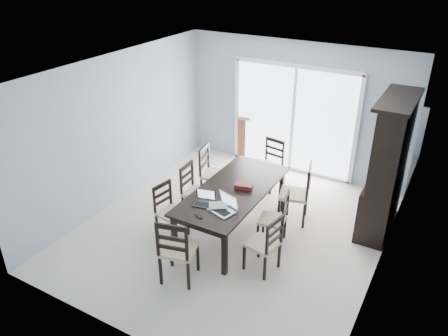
{
  "coord_description": "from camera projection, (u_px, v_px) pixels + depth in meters",
  "views": [
    {
      "loc": [
        2.77,
        -5.17,
        4.13
      ],
      "look_at": [
        -0.16,
        0.0,
        1.08
      ],
      "focal_mm": 35.0,
      "sensor_mm": 36.0,
      "label": 1
    }
  ],
  "objects": [
    {
      "name": "game_box",
      "position": [
        244.0,
        186.0,
        6.78
      ],
      "size": [
        0.3,
        0.2,
        0.07
      ],
      "primitive_type": "cube",
      "rotation": [
        0.0,
        0.0,
        0.23
      ],
      "color": "#521310",
      "rests_on": "dining_table"
    },
    {
      "name": "wall_left",
      "position": [
        118.0,
        130.0,
        7.5
      ],
      "size": [
        0.02,
        5.0,
        2.6
      ],
      "primitive_type": "cube",
      "color": "#909EAB",
      "rests_on": "floor"
    },
    {
      "name": "chair_left_far",
      "position": [
        210.0,
        167.0,
        7.76
      ],
      "size": [
        0.51,
        0.5,
        1.14
      ],
      "rotation": [
        0.0,
        0.0,
        -1.4
      ],
      "color": "black",
      "rests_on": "floor"
    },
    {
      "name": "dining_table",
      "position": [
        233.0,
        194.0,
        6.8
      ],
      "size": [
        1.0,
        2.2,
        0.75
      ],
      "color": "black",
      "rests_on": "floor"
    },
    {
      "name": "chair_left_near",
      "position": [
        167.0,
        205.0,
        6.77
      ],
      "size": [
        0.45,
        0.44,
        1.01
      ],
      "rotation": [
        0.0,
        0.0,
        -1.73
      ],
      "color": "black",
      "rests_on": "floor"
    },
    {
      "name": "floor",
      "position": [
        232.0,
        229.0,
        7.11
      ],
      "size": [
        5.0,
        5.0,
        0.0
      ],
      "primitive_type": "plane",
      "color": "beige",
      "rests_on": "ground"
    },
    {
      "name": "hot_tub",
      "position": [
        285.0,
        128.0,
        9.76
      ],
      "size": [
        2.15,
        2.01,
        0.94
      ],
      "rotation": [
        0.0,
        0.0,
        0.24
      ],
      "color": "maroon",
      "rests_on": "balcony"
    },
    {
      "name": "laptop_dark",
      "position": [
        204.0,
        202.0,
        6.34
      ],
      "size": [
        0.34,
        0.27,
        0.2
      ],
      "rotation": [
        0.0,
        0.0,
        0.22
      ],
      "color": "black",
      "rests_on": "dining_table"
    },
    {
      "name": "back_wall",
      "position": [
        294.0,
        109.0,
        8.45
      ],
      "size": [
        4.5,
        0.02,
        2.6
      ],
      "primitive_type": "cube",
      "color": "#909EAB",
      "rests_on": "floor"
    },
    {
      "name": "chair_left_mid",
      "position": [
        192.0,
        185.0,
        7.26
      ],
      "size": [
        0.44,
        0.42,
        1.07
      ],
      "rotation": [
        0.0,
        0.0,
        -1.52
      ],
      "color": "black",
      "rests_on": "floor"
    },
    {
      "name": "laptop_silver",
      "position": [
        222.0,
        208.0,
        6.17
      ],
      "size": [
        0.41,
        0.34,
        0.24
      ],
      "rotation": [
        0.0,
        0.0,
        -0.29
      ],
      "color": "silver",
      "rests_on": "dining_table"
    },
    {
      "name": "chair_end_near",
      "position": [
        176.0,
        245.0,
        5.72
      ],
      "size": [
        0.54,
        0.55,
        1.17
      ],
      "rotation": [
        0.0,
        0.0,
        0.25
      ],
      "color": "black",
      "rests_on": "floor"
    },
    {
      "name": "book_stack",
      "position": [
        218.0,
        206.0,
        6.29
      ],
      "size": [
        0.33,
        0.31,
        0.04
      ],
      "rotation": [
        0.0,
        0.0,
        0.43
      ],
      "color": "maroon",
      "rests_on": "dining_table"
    },
    {
      "name": "railing",
      "position": [
        323.0,
        114.0,
        10.34
      ],
      "size": [
        4.5,
        0.06,
        1.1
      ],
      "primitive_type": "cube",
      "color": "#99999E",
      "rests_on": "balcony"
    },
    {
      "name": "balcony",
      "position": [
        306.0,
        153.0,
        9.84
      ],
      "size": [
        4.5,
        2.0,
        0.1
      ],
      "primitive_type": "cube",
      "color": "gray",
      "rests_on": "ground"
    },
    {
      "name": "chair_right_mid",
      "position": [
        278.0,
        214.0,
        6.53
      ],
      "size": [
        0.46,
        0.45,
        1.03
      ],
      "rotation": [
        0.0,
        0.0,
        1.76
      ],
      "color": "black",
      "rests_on": "floor"
    },
    {
      "name": "ceiling",
      "position": [
        234.0,
        71.0,
        5.92
      ],
      "size": [
        5.0,
        5.0,
        0.0
      ],
      "primitive_type": "plane",
      "rotation": [
        3.14,
        0.0,
        0.0
      ],
      "color": "white",
      "rests_on": "back_wall"
    },
    {
      "name": "china_hutch",
      "position": [
        387.0,
        168.0,
        6.7
      ],
      "size": [
        0.5,
        1.38,
        2.2
      ],
      "color": "black",
      "rests_on": "floor"
    },
    {
      "name": "cell_phone",
      "position": [
        199.0,
        216.0,
        6.08
      ],
      "size": [
        0.14,
        0.11,
        0.01
      ],
      "primitive_type": "cube",
      "rotation": [
        0.0,
        0.0,
        -0.48
      ],
      "color": "black",
      "rests_on": "dining_table"
    },
    {
      "name": "chair_right_far",
      "position": [
        301.0,
        187.0,
        7.06
      ],
      "size": [
        0.56,
        0.55,
        1.2
      ],
      "rotation": [
        0.0,
        0.0,
        1.82
      ],
      "color": "black",
      "rests_on": "floor"
    },
    {
      "name": "sliding_door",
      "position": [
        293.0,
        119.0,
        8.53
      ],
      "size": [
        2.52,
        0.05,
        2.18
      ],
      "color": "silver",
      "rests_on": "floor"
    },
    {
      "name": "chair_end_far",
      "position": [
        271.0,
        159.0,
        8.14
      ],
      "size": [
        0.47,
        0.48,
        1.08
      ],
      "rotation": [
        0.0,
        0.0,
        2.97
      ],
      "color": "black",
      "rests_on": "floor"
    },
    {
      "name": "wall_right",
      "position": [
        389.0,
        196.0,
        5.53
      ],
      "size": [
        0.02,
        5.0,
        2.6
      ],
      "primitive_type": "cube",
      "color": "#909EAB",
      "rests_on": "floor"
    },
    {
      "name": "chair_right_near",
      "position": [
        268.0,
        239.0,
        5.96
      ],
      "size": [
        0.47,
        0.46,
        1.04
      ],
      "rotation": [
        0.0,
        0.0,
        1.38
      ],
      "color": "black",
      "rests_on": "floor"
    }
  ]
}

